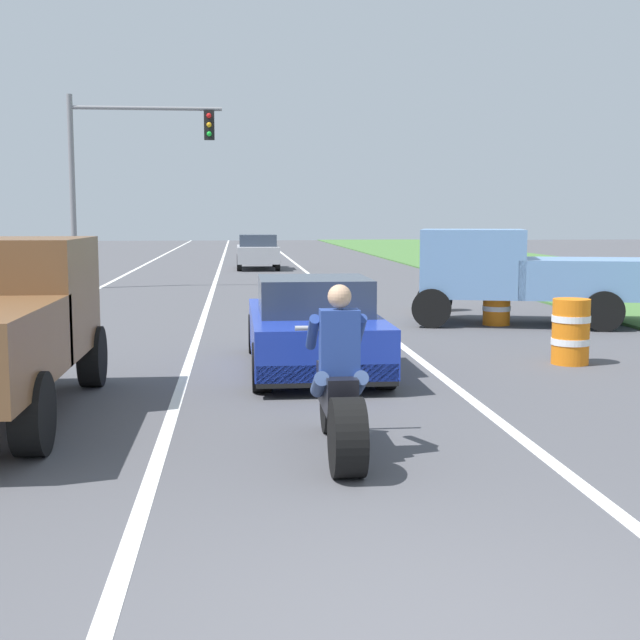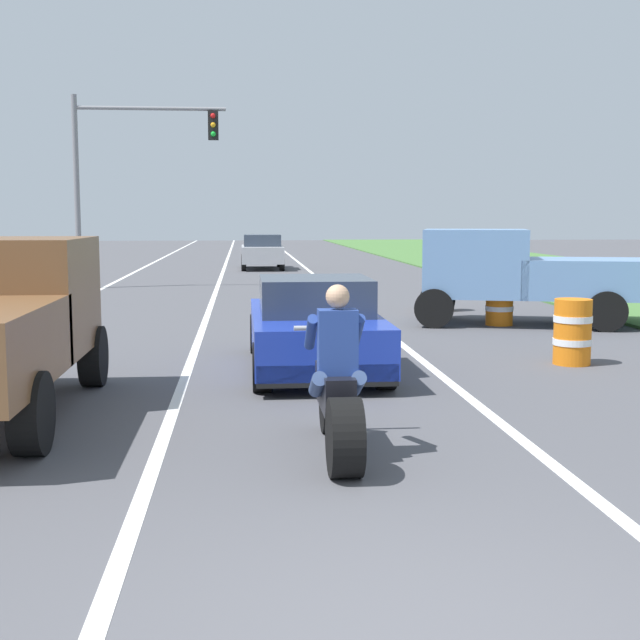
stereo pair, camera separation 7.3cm
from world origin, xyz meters
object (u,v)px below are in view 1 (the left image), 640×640
object	(u,v)px
pickup_truck_right_shoulder_light_blue	(517,271)
distant_car_far_ahead	(258,251)
motorcycle_with_rider	(339,395)
construction_barrel_nearest	(571,331)
sports_car_blue	(313,327)
traffic_light_mast_near	(120,160)
construction_barrel_far	(439,290)
construction_barrel_mid	(497,301)

from	to	relation	value
pickup_truck_right_shoulder_light_blue	distant_car_far_ahead	xyz separation A→B (m)	(-4.92, 19.83, -0.33)
motorcycle_with_rider	pickup_truck_right_shoulder_light_blue	size ratio (longest dim) A/B	0.43
pickup_truck_right_shoulder_light_blue	construction_barrel_nearest	xyz separation A→B (m)	(-0.77, -4.86, -0.60)
construction_barrel_nearest	distant_car_far_ahead	size ratio (longest dim) A/B	0.25
sports_car_blue	distant_car_far_ahead	world-z (taller)	distant_car_far_ahead
traffic_light_mast_near	construction_barrel_far	distance (m)	11.82
sports_car_blue	construction_barrel_nearest	bearing A→B (deg)	1.56
pickup_truck_right_shoulder_light_blue	distant_car_far_ahead	size ratio (longest dim) A/B	1.29
motorcycle_with_rider	construction_barrel_mid	distance (m)	10.50
traffic_light_mast_near	construction_barrel_far	size ratio (longest dim) A/B	6.00
motorcycle_with_rider	pickup_truck_right_shoulder_light_blue	xyz separation A→B (m)	(4.90, 9.60, 0.51)
motorcycle_with_rider	construction_barrel_nearest	distance (m)	6.28
pickup_truck_right_shoulder_light_blue	motorcycle_with_rider	bearing A→B (deg)	-117.03
pickup_truck_right_shoulder_light_blue	construction_barrel_nearest	world-z (taller)	pickup_truck_right_shoulder_light_blue
traffic_light_mast_near	construction_barrel_nearest	distance (m)	17.72
motorcycle_with_rider	sports_car_blue	world-z (taller)	motorcycle_with_rider
construction_barrel_far	distant_car_far_ahead	distance (m)	17.60
traffic_light_mast_near	construction_barrel_nearest	bearing A→B (deg)	-60.11
construction_barrel_mid	traffic_light_mast_near	bearing A→B (deg)	131.10
traffic_light_mast_near	motorcycle_with_rider	bearing A→B (deg)	-77.11
construction_barrel_mid	sports_car_blue	bearing A→B (deg)	-131.21
distant_car_far_ahead	motorcycle_with_rider	bearing A→B (deg)	-89.96
sports_car_blue	distant_car_far_ahead	xyz separation A→B (m)	(-0.19, 24.80, 0.14)
construction_barrel_nearest	construction_barrel_far	distance (m)	7.53
construction_barrel_mid	pickup_truck_right_shoulder_light_blue	bearing A→B (deg)	10.80
sports_car_blue	motorcycle_with_rider	bearing A→B (deg)	-92.13
pickup_truck_right_shoulder_light_blue	construction_barrel_far	distance (m)	2.92
traffic_light_mast_near	construction_barrel_mid	xyz separation A→B (m)	(8.98, -10.29, -3.50)
traffic_light_mast_near	construction_barrel_mid	size ratio (longest dim) A/B	6.00
pickup_truck_right_shoulder_light_blue	construction_barrel_far	size ratio (longest dim) A/B	5.14
pickup_truck_right_shoulder_light_blue	construction_barrel_mid	size ratio (longest dim) A/B	5.14
pickup_truck_right_shoulder_light_blue	construction_barrel_nearest	size ratio (longest dim) A/B	5.14
construction_barrel_mid	construction_barrel_far	world-z (taller)	same
construction_barrel_mid	construction_barrel_nearest	bearing A→B (deg)	-93.86
construction_barrel_nearest	distant_car_far_ahead	xyz separation A→B (m)	(-4.14, 24.69, 0.27)
sports_car_blue	pickup_truck_right_shoulder_light_blue	world-z (taller)	pickup_truck_right_shoulder_light_blue
distant_car_far_ahead	construction_barrel_mid	bearing A→B (deg)	-77.37
sports_car_blue	distant_car_far_ahead	size ratio (longest dim) A/B	1.08
sports_car_blue	construction_barrel_mid	distance (m)	6.49
pickup_truck_right_shoulder_light_blue	construction_barrel_mid	world-z (taller)	pickup_truck_right_shoulder_light_blue
pickup_truck_right_shoulder_light_blue	traffic_light_mast_near	distance (m)	14.19
traffic_light_mast_near	construction_barrel_nearest	world-z (taller)	traffic_light_mast_near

